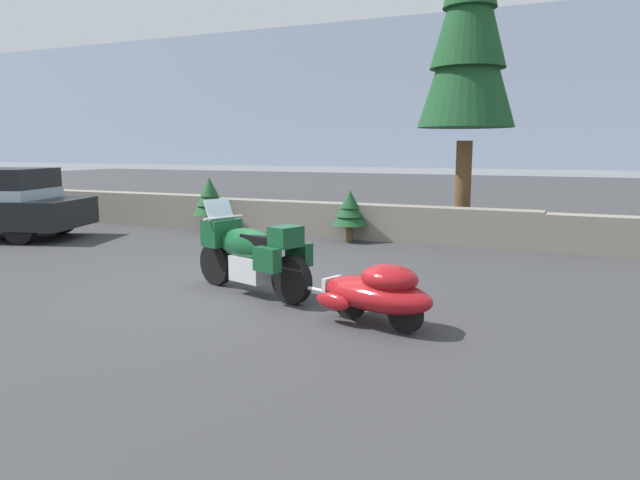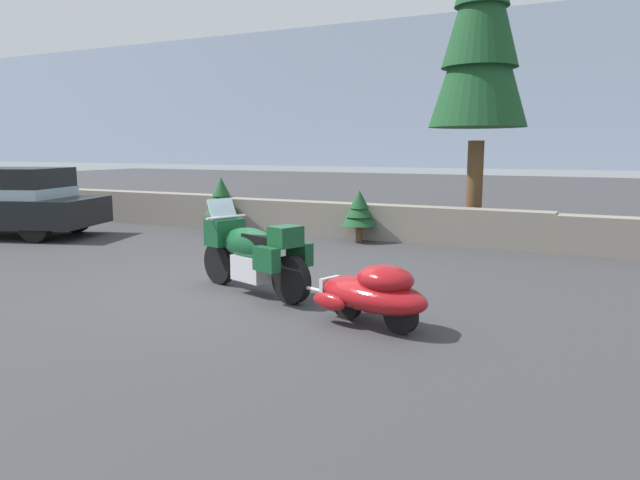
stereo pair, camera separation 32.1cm
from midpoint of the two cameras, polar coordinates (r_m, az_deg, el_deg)
ground_plane at (r=8.84m, az=-9.16°, el=-4.81°), size 80.00×80.00×0.00m
stone_guard_wall at (r=13.70m, az=1.68°, el=1.94°), size 24.00×0.59×0.88m
distant_ridgeline at (r=102.91m, az=21.53°, el=11.64°), size 240.00×80.00×16.00m
touring_motorcycle at (r=8.45m, az=-7.88°, el=-1.10°), size 2.23×1.19×1.33m
car_shaped_trailer at (r=6.91m, az=4.31°, el=-5.08°), size 2.20×1.16×0.76m
pine_tree_tall at (r=14.15m, az=13.74°, el=20.20°), size 2.17×2.17×7.83m
pine_sapling_near at (r=14.79m, az=-11.36°, el=4.04°), size 0.84×0.84×1.38m
pine_sapling_farther at (r=13.08m, az=2.23°, el=2.98°), size 0.80×0.80×1.16m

